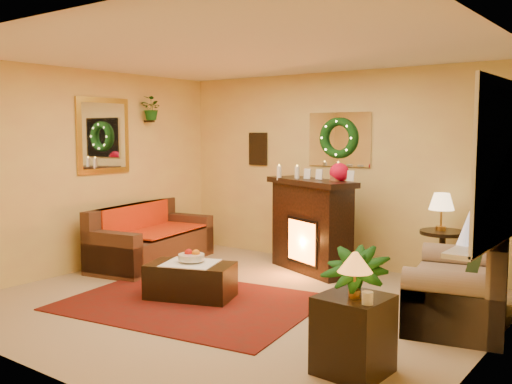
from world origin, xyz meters
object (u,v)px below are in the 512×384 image
Objects in this scene: sofa at (152,233)px; fireplace at (311,229)px; side_table_round at (442,260)px; end_table_square at (353,338)px; coffee_table at (191,279)px; loveseat at (459,278)px.

fireplace is (1.96, 0.92, 0.12)m from sofa.
sofa is 2.79× the size of side_table_round.
fireplace reaches higher than sofa.
sofa is at bearing 157.45° from end_table_square.
loveseat is at bearing 0.67° from coffee_table.
coffee_table is at bearing -135.14° from side_table_round.
fireplace is at bearing 146.66° from loveseat.
loveseat is 2.44× the size of end_table_square.
side_table_round is 1.13× the size of end_table_square.
sofa is at bearing -162.40° from side_table_round.
sofa is at bearing 169.22° from loveseat.
fireplace reaches higher than end_table_square.
coffee_table is at bearing -80.52° from fireplace.
loveseat is 1.18m from side_table_round.
fireplace reaches higher than loveseat.
sofa is at bearing -132.39° from fireplace.
sofa is 3.76m from side_table_round.
fireplace is at bearing 126.77° from end_table_square.
loveseat is at bearing 81.09° from end_table_square.
end_table_square is 2.40m from coffee_table.
side_table_round is at bearing 7.30° from sofa.
fireplace is 1.34× the size of coffee_table.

